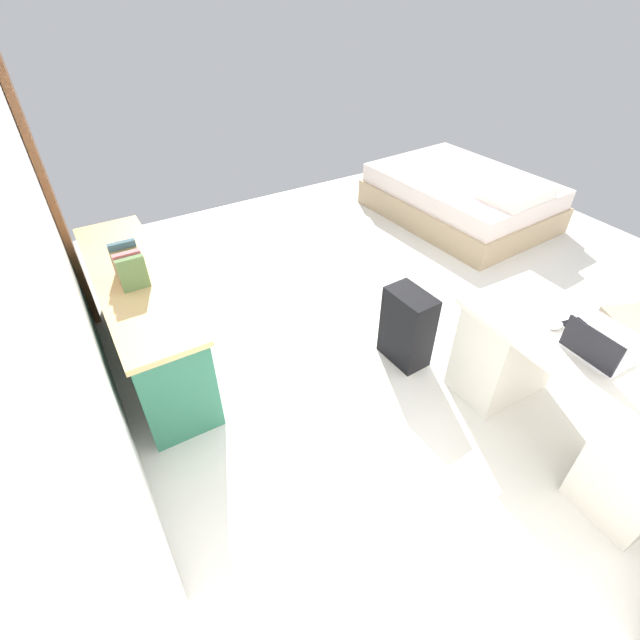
% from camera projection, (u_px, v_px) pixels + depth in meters
% --- Properties ---
extents(ground_plane, '(5.85, 5.85, 0.00)m').
position_uv_depth(ground_plane, '(423.00, 320.00, 3.86)').
color(ground_plane, silver).
extents(wall_back, '(4.67, 0.10, 2.52)m').
position_uv_depth(wall_back, '(53.00, 275.00, 2.11)').
color(wall_back, white).
rests_on(wall_back, ground_plane).
extents(door_wooden, '(0.88, 0.05, 2.04)m').
position_uv_depth(door_wooden, '(47.00, 187.00, 3.49)').
color(door_wooden, brown).
rests_on(door_wooden, ground_plane).
extents(desk, '(1.45, 0.69, 0.73)m').
position_uv_depth(desk, '(572.00, 393.00, 2.72)').
color(desk, silver).
rests_on(desk, ground_plane).
extents(credenza, '(1.80, 0.48, 0.73)m').
position_uv_depth(credenza, '(145.00, 318.00, 3.29)').
color(credenza, '#28664C').
rests_on(credenza, ground_plane).
extents(bed, '(1.98, 1.52, 0.58)m').
position_uv_depth(bed, '(461.00, 197.00, 5.19)').
color(bed, tan).
rests_on(bed, ground_plane).
extents(suitcase_black, '(0.37, 0.24, 0.58)m').
position_uv_depth(suitcase_black, '(407.00, 327.00, 3.33)').
color(suitcase_black, black).
rests_on(suitcase_black, ground_plane).
extents(laptop, '(0.32, 0.23, 0.21)m').
position_uv_depth(laptop, '(594.00, 350.00, 2.42)').
color(laptop, '#B7B7BC').
rests_on(laptop, desk).
extents(computer_mouse, '(0.06, 0.10, 0.03)m').
position_uv_depth(computer_mouse, '(556.00, 325.00, 2.63)').
color(computer_mouse, white).
rests_on(computer_mouse, desk).
extents(cell_phone_by_mouse, '(0.09, 0.15, 0.01)m').
position_uv_depth(cell_phone_by_mouse, '(573.00, 323.00, 2.66)').
color(cell_phone_by_mouse, black).
rests_on(cell_phone_by_mouse, desk).
extents(book_row, '(0.27, 0.17, 0.24)m').
position_uv_depth(book_row, '(129.00, 266.00, 2.96)').
color(book_row, '#516E3D').
rests_on(book_row, credenza).
extents(figurine_small, '(0.08, 0.08, 0.11)m').
position_uv_depth(figurine_small, '(118.00, 247.00, 3.25)').
color(figurine_small, '#4C7FBF').
rests_on(figurine_small, credenza).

